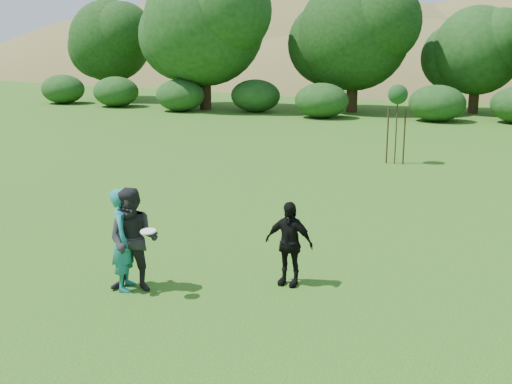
% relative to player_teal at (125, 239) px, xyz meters
% --- Properties ---
extents(ground, '(120.00, 120.00, 0.00)m').
position_rel_player_teal_xyz_m(ground, '(1.10, 0.61, -0.94)').
color(ground, '#19470C').
rests_on(ground, ground).
extents(player_teal, '(0.65, 0.79, 1.87)m').
position_rel_player_teal_xyz_m(player_teal, '(0.00, 0.00, 0.00)').
color(player_teal, '#1A7378').
rests_on(player_teal, ground).
extents(player_grey, '(1.09, 0.95, 1.90)m').
position_rel_player_teal_xyz_m(player_grey, '(0.20, -0.03, 0.02)').
color(player_grey, black).
rests_on(player_grey, ground).
extents(player_black, '(0.95, 0.45, 1.58)m').
position_rel_player_teal_xyz_m(player_black, '(2.68, 1.28, -0.14)').
color(player_black, black).
rests_on(player_black, ground).
extents(frisbee, '(0.27, 0.27, 0.06)m').
position_rel_player_teal_xyz_m(frisbee, '(0.64, -0.23, 0.29)').
color(frisbee, white).
rests_on(frisbee, ground).
extents(sapling, '(0.70, 0.70, 2.85)m').
position_rel_player_teal_xyz_m(sapling, '(2.48, 13.79, 1.48)').
color(sapling, '#3C2C17').
rests_on(sapling, ground).
extents(hillside, '(150.00, 72.00, 52.00)m').
position_rel_player_teal_xyz_m(hillside, '(0.55, 69.06, -12.91)').
color(hillside, olive).
rests_on(hillside, ground).
extents(tree_row, '(53.92, 10.38, 9.62)m').
position_rel_player_teal_xyz_m(tree_row, '(4.33, 29.29, 3.94)').
color(tree_row, '#3A2616').
rests_on(tree_row, ground).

